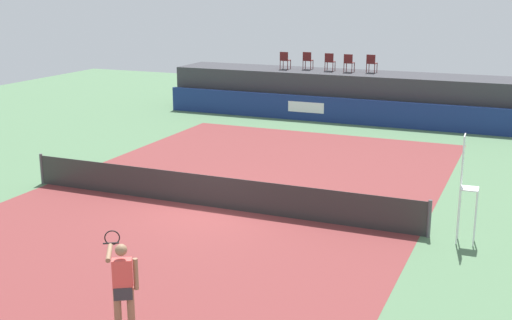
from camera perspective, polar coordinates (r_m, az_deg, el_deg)
The scene contains 14 objects.
ground_plane at distance 22.14m, azimuth -0.28°, elevation -1.77°, with size 48.00×48.00×0.00m, color #4C704C.
court_inner at distance 19.55m, azimuth -3.76°, elevation -4.04°, with size 12.00×22.00×0.00m, color maroon.
sponsor_wall at distance 31.68m, azimuth 7.24°, elevation 4.22°, with size 18.00×0.22×1.20m.
spectator_platform at distance 33.31m, azimuth 8.13°, elevation 5.57°, with size 18.00×2.80×2.20m, color #38383D.
spectator_chair_far_left at distance 33.98m, azimuth 2.49°, elevation 8.59°, with size 0.45×0.45×0.89m.
spectator_chair_left at distance 33.97m, azimuth 4.45°, elevation 8.56°, with size 0.45×0.45×0.89m.
spectator_chair_center at distance 33.44m, azimuth 6.33°, elevation 8.42°, with size 0.44×0.44×0.89m.
spectator_chair_right at distance 33.07m, azimuth 7.96°, elevation 8.30°, with size 0.46×0.46×0.89m.
spectator_chair_far_right at distance 33.04m, azimuth 9.86°, elevation 8.22°, with size 0.47×0.47×0.89m.
umpire_chair at distance 17.21m, azimuth 17.49°, elevation -1.77°, with size 0.45×0.45×2.76m.
tennis_net at distance 19.40m, azimuth -3.78°, elevation -2.71°, with size 12.40×0.02×0.95m, color #2D2D2D.
net_post_near at distance 22.77m, azimuth -17.87°, elevation -0.72°, with size 0.10×0.10×1.00m, color #4C4C51.
net_post_far at distance 17.62m, azimuth 14.61°, elevation -4.89°, with size 0.10×0.10×1.00m, color #4C4C51.
tennis_player at distance 12.60m, azimuth -11.33°, elevation -10.46°, with size 1.09×1.01×1.77m.
Camera 1 is at (8.39, -16.52, 6.23)m, focal length 46.71 mm.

